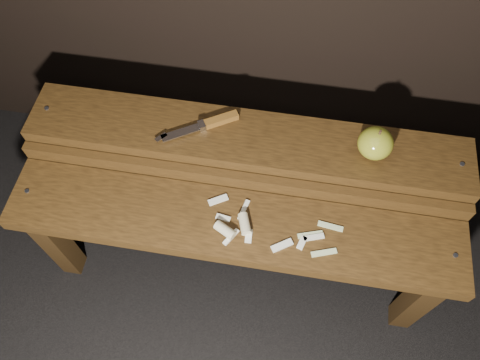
% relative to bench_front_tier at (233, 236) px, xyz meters
% --- Properties ---
extents(ground, '(60.00, 60.00, 0.00)m').
position_rel_bench_front_tier_xyz_m(ground, '(0.00, 0.06, -0.35)').
color(ground, black).
extents(bench_front_tier, '(1.20, 0.20, 0.42)m').
position_rel_bench_front_tier_xyz_m(bench_front_tier, '(0.00, 0.00, 0.00)').
color(bench_front_tier, black).
rests_on(bench_front_tier, ground).
extents(bench_rear_tier, '(1.20, 0.21, 0.50)m').
position_rel_bench_front_tier_xyz_m(bench_rear_tier, '(0.00, 0.23, 0.06)').
color(bench_rear_tier, black).
rests_on(bench_rear_tier, ground).
extents(apple, '(0.09, 0.09, 0.09)m').
position_rel_bench_front_tier_xyz_m(apple, '(0.33, 0.23, 0.19)').
color(apple, olive).
rests_on(apple, bench_rear_tier).
extents(knife, '(0.21, 0.13, 0.02)m').
position_rel_bench_front_tier_xyz_m(knife, '(-0.10, 0.25, 0.16)').
color(knife, brown).
rests_on(knife, bench_rear_tier).
extents(apple_scraps, '(0.36, 0.14, 0.03)m').
position_rel_bench_front_tier_xyz_m(apple_scraps, '(0.04, -0.00, 0.08)').
color(apple_scraps, beige).
rests_on(apple_scraps, bench_front_tier).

